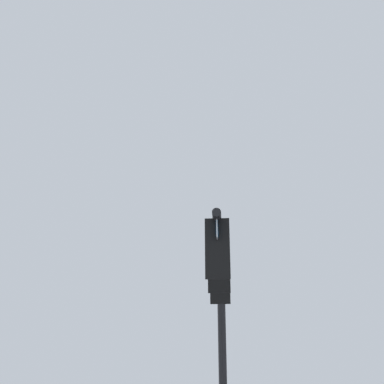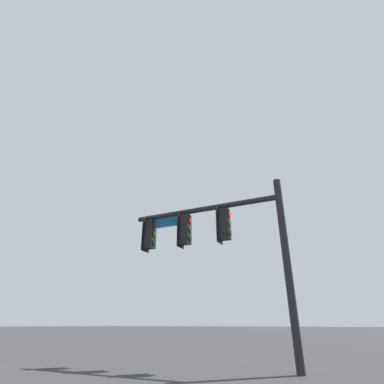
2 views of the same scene
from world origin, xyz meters
TOP-DOWN VIEW (x-y plane):
  - signal_pole_near at (-5.98, -6.09)m, footprint 5.57×1.06m

SIDE VIEW (x-z plane):
  - signal_pole_near at x=-5.98m, z-range 1.23..6.89m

